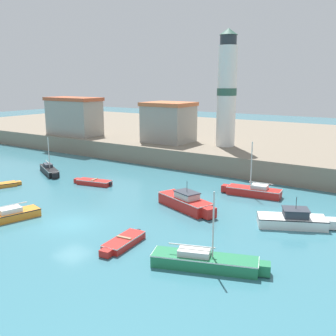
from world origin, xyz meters
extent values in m
plane|color=teal|center=(0.00, 0.00, 0.00)|extent=(200.00, 200.00, 0.00)
cube|color=gray|center=(0.00, 39.87, 1.16)|extent=(120.00, 40.00, 2.31)
cube|color=white|center=(13.99, 8.72, 0.38)|extent=(5.22, 3.83, 0.77)
cube|color=white|center=(16.57, 9.97, 0.38)|extent=(1.21, 1.30, 0.65)
cube|color=black|center=(13.99, 8.72, 0.73)|extent=(5.28, 3.86, 0.07)
cube|color=#333842|center=(14.21, 8.83, 1.04)|extent=(2.16, 2.02, 0.55)
cube|color=#2D333D|center=(14.21, 8.83, 1.35)|extent=(2.33, 2.17, 0.08)
cylinder|color=black|center=(14.21, 8.83, 1.84)|extent=(0.04, 0.04, 0.90)
cube|color=orange|center=(-13.12, 4.89, 0.20)|extent=(0.77, 0.71, 0.35)
cube|color=red|center=(5.23, 7.91, 0.48)|extent=(5.68, 3.56, 0.96)
cube|color=red|center=(8.12, 6.81, 0.48)|extent=(1.07, 1.17, 0.82)
cube|color=white|center=(5.23, 7.91, 0.92)|extent=(5.74, 3.59, 0.07)
cube|color=silver|center=(5.48, 7.82, 1.21)|extent=(2.24, 1.89, 0.49)
cube|color=#2D333D|center=(5.48, 7.82, 1.50)|extent=(2.42, 2.03, 0.08)
cylinder|color=black|center=(5.48, 7.82, 1.99)|extent=(0.04, 0.04, 0.90)
cube|color=red|center=(-6.59, 9.28, 0.25)|extent=(3.76, 1.92, 0.51)
cube|color=red|center=(-8.61, 8.86, 0.25)|extent=(0.67, 0.77, 0.43)
cube|color=white|center=(-6.59, 9.28, 0.47)|extent=(3.80, 1.94, 0.07)
cube|color=#997F5B|center=(-6.59, 9.28, 0.55)|extent=(0.41, 1.05, 0.08)
cube|color=black|center=(-4.71, 9.68, 0.30)|extent=(0.24, 0.24, 0.36)
cube|color=orange|center=(-4.76, -2.50, 0.31)|extent=(2.86, 5.62, 0.62)
cube|color=black|center=(-4.76, -2.50, 0.58)|extent=(2.89, 5.67, 0.07)
cylinder|color=silver|center=(-4.58, -1.85, 1.17)|extent=(0.71, 2.37, 0.08)
cube|color=silver|center=(-4.62, -1.98, 0.80)|extent=(1.44, 1.84, 0.36)
cube|color=red|center=(8.70, 14.69, 0.38)|extent=(5.06, 2.03, 0.75)
cube|color=red|center=(5.92, 14.37, 0.38)|extent=(0.75, 0.88, 0.64)
cube|color=white|center=(8.70, 14.69, 0.71)|extent=(5.11, 2.05, 0.07)
cylinder|color=silver|center=(8.33, 14.65, 2.94)|extent=(0.10, 0.10, 4.37)
cylinder|color=silver|center=(9.31, 14.76, 1.30)|extent=(2.21, 0.33, 0.08)
cube|color=silver|center=(9.18, 14.74, 0.93)|extent=(1.59, 1.19, 0.36)
cube|color=#237A4C|center=(11.78, -0.69, 0.37)|extent=(6.22, 3.41, 0.75)
cube|color=#237A4C|center=(14.96, 0.43, 0.37)|extent=(0.90, 0.99, 0.64)
cube|color=white|center=(11.78, -0.69, 0.71)|extent=(6.28, 3.45, 0.07)
cylinder|color=silver|center=(12.21, -0.54, 2.69)|extent=(0.10, 0.10, 3.88)
cylinder|color=silver|center=(11.06, -0.94, 1.30)|extent=(2.61, 0.98, 0.08)
cube|color=silver|center=(11.21, -0.89, 0.93)|extent=(2.06, 1.58, 0.36)
cube|color=red|center=(5.84, -0.79, 0.25)|extent=(1.60, 3.49, 0.50)
cube|color=red|center=(6.05, -2.76, 0.25)|extent=(0.75, 0.64, 0.42)
cube|color=white|center=(5.84, -0.79, 0.46)|extent=(1.62, 3.52, 0.07)
cube|color=#997F5B|center=(5.84, -0.79, 0.54)|extent=(1.09, 0.31, 0.08)
cube|color=black|center=(5.66, 1.00, 0.30)|extent=(0.22, 0.22, 0.36)
cube|color=black|center=(-14.44, 9.99, 0.37)|extent=(5.00, 3.36, 0.73)
cube|color=black|center=(-11.98, 8.71, 0.37)|extent=(0.75, 0.80, 0.62)
cube|color=white|center=(-14.44, 9.99, 0.69)|extent=(5.05, 3.39, 0.07)
cylinder|color=silver|center=(-14.11, 9.82, 2.52)|extent=(0.10, 0.10, 3.57)
cylinder|color=silver|center=(-15.00, 10.29, 1.28)|extent=(2.05, 1.12, 0.08)
cube|color=#333842|center=(-14.89, 10.23, 0.91)|extent=(1.71, 1.42, 0.36)
cylinder|color=silver|center=(0.00, 26.45, 8.54)|extent=(2.39, 2.39, 12.45)
cylinder|color=#2D5647|center=(0.00, 26.45, 9.16)|extent=(2.46, 2.46, 0.90)
cylinder|color=#262D33|center=(0.00, 26.45, 15.37)|extent=(2.03, 2.03, 1.20)
cone|color=#2D5647|center=(0.00, 26.45, 16.37)|extent=(2.27, 2.27, 0.80)
cube|color=gray|center=(-24.00, 23.14, 4.93)|extent=(8.41, 4.15, 5.23)
cube|color=#B25133|center=(-24.00, 23.14, 7.79)|extent=(8.84, 4.36, 0.50)
cube|color=gray|center=(-8.00, 25.33, 4.75)|extent=(6.05, 5.14, 4.88)
cube|color=#C1663D|center=(-8.00, 25.33, 7.44)|extent=(6.35, 5.40, 0.50)
camera|label=1|loc=(21.63, -19.25, 10.65)|focal=42.00mm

